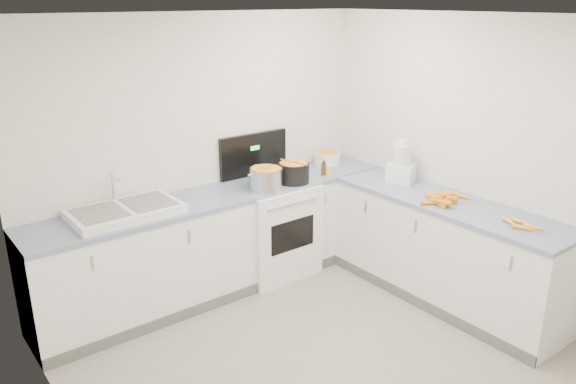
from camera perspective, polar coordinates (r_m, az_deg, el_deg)
floor at (r=4.33m, az=6.10°, el=-17.98°), size 3.50×4.00×0.00m
ceiling at (r=3.46m, az=7.61°, el=17.22°), size 3.50×4.00×0.00m
wall_back at (r=5.25m, az=-8.66°, el=3.95°), size 3.50×0.00×2.50m
wall_left at (r=2.88m, az=-19.46°, el=-10.15°), size 0.00×4.00×2.50m
wall_right at (r=5.05m, az=21.16°, el=2.22°), size 0.00×4.00×2.50m
counter_back at (r=5.27m, az=-6.62°, el=-4.93°), size 3.50×0.62×0.94m
counter_right at (r=5.22m, az=15.61°, el=-5.75°), size 0.62×2.20×0.94m
stove at (r=5.53m, az=-1.68°, el=-3.55°), size 0.76×0.65×1.36m
sink at (r=4.71m, az=-16.22°, el=-1.87°), size 0.86×0.52×0.31m
steel_pot at (r=5.13m, az=-2.25°, el=1.23°), size 0.31×0.31×0.22m
black_pot at (r=5.33m, az=0.59°, el=1.87°), size 0.39×0.39×0.21m
wooden_spoon at (r=5.29m, az=0.59°, el=3.06°), size 0.09×0.32×0.01m
mixing_bowl at (r=5.95m, az=3.98°, el=3.44°), size 0.28×0.28×0.13m
extract_bottle at (r=5.57m, az=3.64°, el=2.36°), size 0.05×0.05×0.12m
spice_jar at (r=5.55m, az=4.12°, el=2.16°), size 0.06×0.06×0.10m
food_processor at (r=5.43m, az=11.43°, el=2.78°), size 0.28×0.30×0.41m
carrot_pile at (r=5.00m, az=15.65°, el=-0.65°), size 0.45×0.38×0.10m
peeled_carrots at (r=4.66m, az=22.84°, el=-3.14°), size 0.16×0.37×0.04m
peelings at (r=4.67m, az=-18.75°, el=-1.82°), size 0.21×0.25×0.01m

